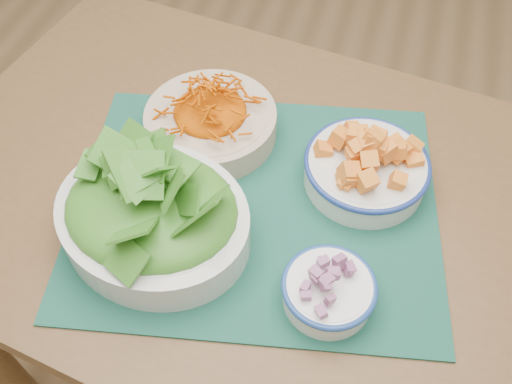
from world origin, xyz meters
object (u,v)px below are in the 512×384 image
carrot_bowl (211,118)px  lettuce_bowl (151,208)px  placemat (256,205)px  onion_bowl (329,288)px  squash_bowl (367,163)px  table (258,229)px

carrot_bowl → lettuce_bowl: lettuce_bowl is taller
placemat → carrot_bowl: carrot_bowl is taller
lettuce_bowl → onion_bowl: size_ratio=2.53×
squash_bowl → lettuce_bowl: (-0.28, -0.18, 0.02)m
table → squash_bowl: (0.16, 0.06, 0.16)m
placemat → squash_bowl: 0.18m
carrot_bowl → placemat: bearing=-47.1°
carrot_bowl → squash_bowl: bearing=-6.6°
squash_bowl → lettuce_bowl: 0.33m
carrot_bowl → onion_bowl: size_ratio=2.16×
table → onion_bowl: size_ratio=8.97×
placemat → onion_bowl: size_ratio=4.13×
placemat → lettuce_bowl: lettuce_bowl is taller
onion_bowl → carrot_bowl: bearing=134.9°
placemat → carrot_bowl: size_ratio=1.91×
placemat → squash_bowl: bearing=20.3°
carrot_bowl → squash_bowl: size_ratio=1.48×
table → carrot_bowl: size_ratio=4.15×
squash_bowl → onion_bowl: squash_bowl is taller
table → placemat: 0.11m
lettuce_bowl → table: bearing=59.6°
carrot_bowl → squash_bowl: 0.27m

